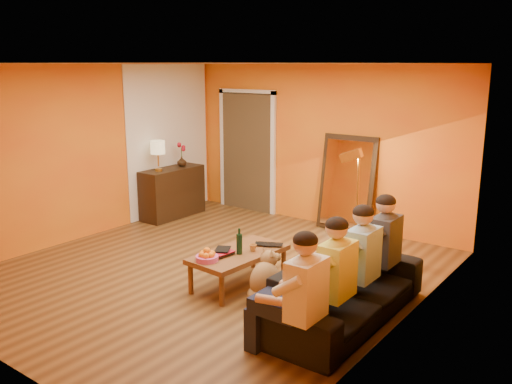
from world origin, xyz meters
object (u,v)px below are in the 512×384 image
Objects in this scene: sofa at (346,290)px; floor_lamp at (357,204)px; dog at (265,277)px; person_far_right at (385,249)px; person_mid_right at (363,263)px; laptop at (268,246)px; person_far_left at (306,300)px; person_mid_left at (337,280)px; mirror_frame at (347,184)px; sideboard at (173,192)px; vase at (182,161)px; table_lamp at (158,156)px; tumbler at (253,248)px; wine_bottle at (239,241)px; coffee_table at (239,268)px.

floor_lamp is (-0.82, 1.88, 0.40)m from sofa.
dog is 1.36m from person_far_right.
person_mid_right is 1.42m from laptop.
person_far_left is 0.55m from person_mid_left.
mirror_frame is 3.61m from person_mid_left.
sideboard is at bearing -158.84° from mirror_frame.
person_mid_right is (1.58, -2.69, -0.15)m from mirror_frame.
person_far_left is at bearing -85.72° from floor_lamp.
sofa is 0.93m from dog.
mirror_frame is at bearing 21.16° from sideboard.
dog is at bearing -29.34° from sideboard.
floor_lamp is (3.42, 0.17, 0.29)m from sideboard.
person_far_left is at bearing -61.41° from dog.
floor_lamp reaches higher than sofa.
sideboard is at bearing -90.00° from vase.
floor_lamp is at bearing -1.30° from vase.
mirror_frame is 3.03m from dog.
person_far_left is at bearing -90.00° from person_mid_right.
laptop is at bearing 73.13° from sofa.
person_mid_right is 0.55m from person_far_right.
table_lamp is at bearing -90.00° from vase.
tumbler is 0.26× the size of laptop.
person_mid_left is 5.00m from vase.
person_mid_right is 4.76m from vase.
mirror_frame is 16.87× the size of tumbler.
sideboard reaches higher than sofa.
person_far_left is at bearing -90.00° from person_far_right.
table_lamp is 3.23m from laptop.
mirror_frame is 1.25× the size of person_mid_right.
vase is (0.00, 0.55, -0.17)m from table_lamp.
wine_bottle is at bearing -88.69° from mirror_frame.
coffee_table is at bearing -158.42° from person_far_right.
mirror_frame reaches higher than person_mid_left.
person_far_left reaches higher than sofa.
vase is (-3.42, 0.08, 0.21)m from floor_lamp.
sofa is 0.34m from person_mid_right.
dog is at bearing -25.26° from table_lamp.
person_far_left reaches higher than wine_bottle.
person_mid_left is 1.00× the size of person_far_right.
table_lamp is (-2.79, -1.38, 0.34)m from mirror_frame.
person_far_right reaches higher than dog.
laptop is at bearing -19.04° from table_lamp.
person_mid_left is 1.63m from laptop.
floor_lamp reaches higher than laptop.
dog reaches higher than tumbler.
person_mid_left is (1.58, -3.24, -0.15)m from mirror_frame.
wine_bottle is (-1.52, -0.67, -0.03)m from person_far_right.
coffee_table is 1.00× the size of person_far_left.
person_mid_left and person_far_right have the same top height.
floor_lamp is 1.99m from wine_bottle.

